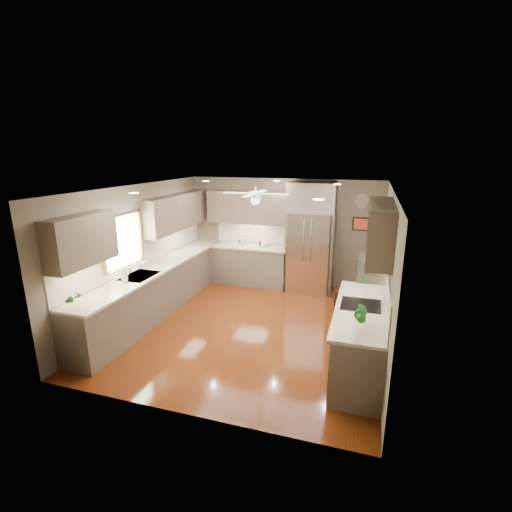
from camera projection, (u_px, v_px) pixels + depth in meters
The scene contains 27 objects.
floor at pixel (251, 326), 6.80m from camera, with size 5.00×5.00×0.00m, color #482409.
ceiling at pixel (250, 188), 6.12m from camera, with size 5.00×5.00×0.00m, color white.
wall_back at pixel (283, 232), 8.76m from camera, with size 4.50×4.50×0.00m, color #655D4D.
wall_front at pixel (181, 320), 4.16m from camera, with size 4.50×4.50×0.00m, color #655D4D.
wall_left at pixel (139, 251), 7.10m from camera, with size 5.00×5.00×0.00m, color #655D4D.
wall_right at pixel (386, 272), 5.82m from camera, with size 5.00×5.00×0.00m, color #655D4D.
canister_b at pixel (240, 242), 8.81m from camera, with size 0.09×0.09×0.13m, color silver.
canister_c at pixel (246, 242), 8.77m from camera, with size 0.11×0.11×0.18m, color beige.
canister_d at pixel (260, 244), 8.69m from camera, with size 0.08×0.08×0.11m, color maroon.
soap_bottle at pixel (145, 263), 7.04m from camera, with size 0.09×0.09×0.19m, color white.
potted_plant_left at pixel (75, 297), 5.24m from camera, with size 0.16×0.11×0.30m, color #1A5D23.
potted_plant_right at pixel (361, 314), 4.65m from camera, with size 0.19×0.15×0.34m, color #1A5D23.
bowl at pixel (265, 246), 8.63m from camera, with size 0.21×0.21×0.05m, color beige.
left_run at pixel (160, 287), 7.36m from camera, with size 0.65×4.70×1.45m.
back_run at pixel (250, 264), 8.90m from camera, with size 1.85×0.65×1.45m.
uppers at pixel (225, 217), 7.16m from camera, with size 4.50×4.70×0.95m.
window at pixel (122, 241), 6.55m from camera, with size 0.05×1.12×0.92m.
sink at pixel (140, 277), 6.64m from camera, with size 0.50×0.70×0.32m.
refrigerator at pixel (310, 240), 8.26m from camera, with size 1.06×0.75×2.45m.
right_run at pixel (360, 337), 5.38m from camera, with size 0.70×2.20×1.45m.
microwave at pixel (372, 267), 5.31m from camera, with size 0.43×0.55×0.34m.
ceiling_fan at pixel (255, 196), 6.45m from camera, with size 1.18×1.18×0.32m.
recessed_lights at pixel (255, 186), 6.51m from camera, with size 2.84×3.14×0.01m.
wall_clock at pixel (362, 201), 8.03m from camera, with size 0.30×0.03×0.30m.
framed_print at pixel (361, 224), 8.16m from camera, with size 0.36×0.03×0.30m.
stool at pixel (348, 301), 7.33m from camera, with size 0.51×0.51×0.49m.
paper_towel at pixel (124, 274), 6.27m from camera, with size 0.11×0.11×0.27m.
Camera 1 is at (1.94, -5.89, 3.06)m, focal length 26.00 mm.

